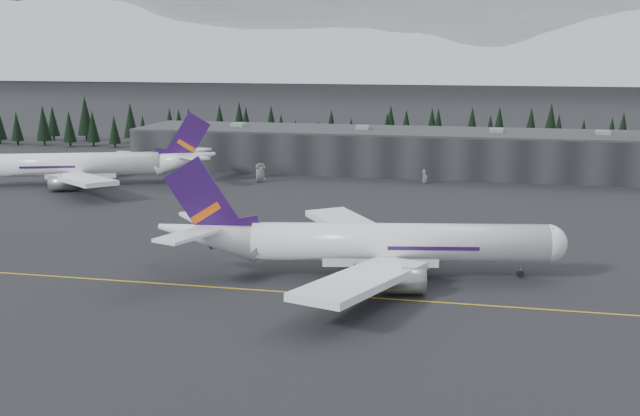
% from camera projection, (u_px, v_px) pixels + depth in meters
% --- Properties ---
extents(ground, '(1400.00, 1400.00, 0.00)m').
position_uv_depth(ground, '(292.00, 289.00, 125.88)').
color(ground, black).
rests_on(ground, ground).
extents(taxiline, '(400.00, 0.40, 0.02)m').
position_uv_depth(taxiline, '(289.00, 292.00, 123.97)').
color(taxiline, gold).
rests_on(taxiline, ground).
extents(terminal, '(160.00, 30.00, 12.60)m').
position_uv_depth(terminal, '(395.00, 150.00, 244.25)').
color(terminal, black).
rests_on(terminal, ground).
extents(treeline, '(360.00, 20.00, 15.00)m').
position_uv_depth(treeline, '(408.00, 134.00, 279.42)').
color(treeline, black).
rests_on(treeline, ground).
extents(mountain_ridge, '(4400.00, 900.00, 420.00)m').
position_uv_depth(mountain_ridge, '(478.00, 75.00, 1082.76)').
color(mountain_ridge, white).
rests_on(mountain_ridge, ground).
extents(jet_main, '(67.13, 61.43, 19.90)m').
position_uv_depth(jet_main, '(363.00, 243.00, 131.80)').
color(jet_main, white).
rests_on(jet_main, ground).
extents(jet_parked, '(65.58, 58.93, 19.86)m').
position_uv_depth(jet_parked, '(92.00, 165.00, 219.77)').
color(jet_parked, white).
rests_on(jet_parked, ground).
extents(gse_vehicle_a, '(4.74, 5.96, 1.51)m').
position_uv_depth(gse_vehicle_a, '(260.00, 180.00, 224.88)').
color(gse_vehicle_a, '#B8B8BA').
rests_on(gse_vehicle_a, ground).
extents(gse_vehicle_b, '(4.15, 2.41, 1.33)m').
position_uv_depth(gse_vehicle_b, '(425.00, 181.00, 223.03)').
color(gse_vehicle_b, silver).
rests_on(gse_vehicle_b, ground).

